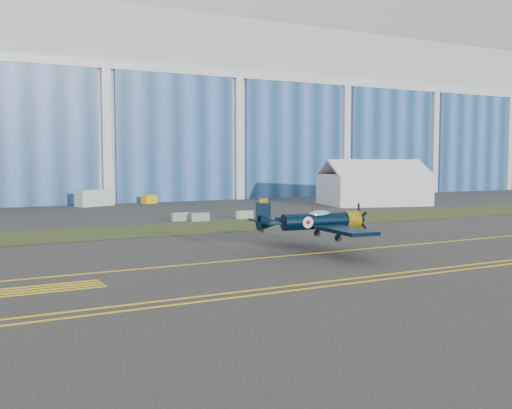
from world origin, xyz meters
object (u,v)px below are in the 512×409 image
shipping_container (95,198)px  tent (373,182)px  tug (149,199)px  warbird (315,221)px

shipping_container → tent: bearing=-46.2°
shipping_container → tug: shipping_container is taller
tent → tug: tent is taller
warbird → shipping_container: bearing=100.1°
warbird → tug: warbird is taller
warbird → shipping_container: size_ratio=2.31×
shipping_container → tug: 8.55m
tug → warbird: bearing=-117.9°
warbird → tent: 47.21m
warbird → tent: (32.94, 33.80, 1.12)m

